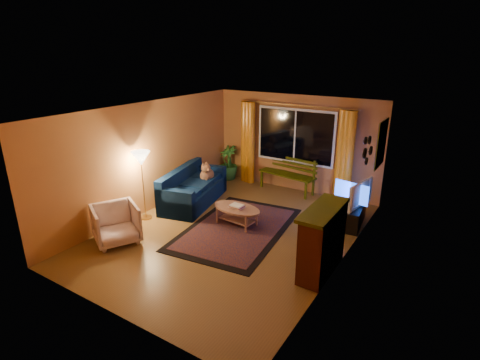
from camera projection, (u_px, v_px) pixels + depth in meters
The scene contains 22 objects.
floor at pixel (232, 232), 7.71m from camera, with size 4.50×6.00×0.02m, color brown.
ceiling at pixel (231, 110), 6.88m from camera, with size 4.50×6.00×0.02m, color white.
wall_back at pixel (296, 143), 9.70m from camera, with size 4.50×0.02×2.50m, color #B8713A.
wall_left at pixel (148, 158), 8.43m from camera, with size 0.02×6.00×2.50m, color #B8713A.
wall_right at pixel (346, 198), 6.16m from camera, with size 0.02×6.00×2.50m, color #B8713A.
window at pixel (295, 136), 9.58m from camera, with size 2.00×0.02×1.30m, color black.
curtain_rod at pixel (296, 105), 9.28m from camera, with size 0.03×0.03×3.20m, color #BF8C3F.
curtain_left at pixel (248, 143), 10.32m from camera, with size 0.36×0.36×2.24m, color orange.
curtain_right at pixel (345, 157), 8.96m from camera, with size 0.36×0.36×2.24m, color orange.
bench at pixel (287, 183), 9.87m from camera, with size 1.54×0.45×0.46m, color #353A04.
potted_plant at pixel (228, 163), 10.72m from camera, with size 0.54×0.54×0.97m, color #235B1E.
sofa at pixel (194, 187), 9.04m from camera, with size 0.90×2.10×0.85m, color #07193C.
dog at pixel (207, 172), 9.31m from camera, with size 0.34×0.47×0.52m, color #956143, non-canonical shape.
armchair at pixel (116, 222), 7.20m from camera, with size 0.81×0.76×0.83m, color beige.
floor_lamp at pixel (143, 186), 8.09m from camera, with size 0.26×0.26×1.54m, color #BF8C3F.
rug at pixel (237, 228), 7.85m from camera, with size 1.91×3.01×0.02m, color #612810.
coffee_table at pixel (237, 216), 7.97m from camera, with size 1.11×1.11×0.40m, color #9D6954.
tv_console at pixel (354, 215), 7.97m from camera, with size 0.35×1.06×0.44m, color black.
television at pixel (356, 193), 7.81m from camera, with size 0.96×0.13×0.55m, color black.
fireplace at pixel (322, 242), 6.18m from camera, with size 0.40×1.20×1.10m, color maroon.
mirror_cluster at pixel (367, 148), 7.04m from camera, with size 0.06×0.60×0.56m, color black, non-canonical shape.
painting at pixel (381, 144), 8.00m from camera, with size 0.04×0.76×0.96m, color #CD4A13.
Camera 1 is at (3.82, -5.77, 3.57)m, focal length 28.00 mm.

